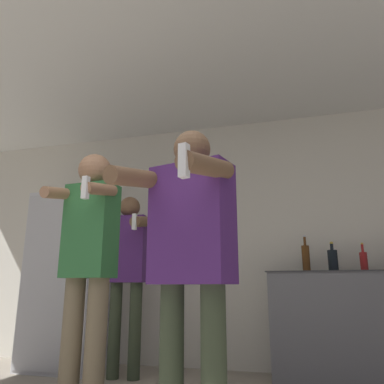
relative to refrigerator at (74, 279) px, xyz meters
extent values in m
cube|color=beige|center=(1.41, 0.38, 0.41)|extent=(7.00, 0.06, 2.55)
cube|color=silver|center=(1.41, -1.18, 1.71)|extent=(7.00, 3.58, 0.05)
cube|color=silver|center=(0.00, 0.01, 0.00)|extent=(0.77, 0.69, 1.73)
cube|color=#B6B6BB|center=(0.00, -0.35, 0.00)|extent=(0.74, 0.01, 1.66)
cylinder|color=#99999E|center=(0.25, -0.37, 0.09)|extent=(0.02, 0.02, 0.78)
cube|color=slate|center=(2.77, 0.10, -0.41)|extent=(1.55, 0.51, 0.91)
cube|color=#38383A|center=(2.77, 0.10, 0.05)|extent=(1.58, 0.54, 0.01)
cylinder|color=black|center=(2.57, 0.10, 0.15)|extent=(0.09, 0.09, 0.19)
cylinder|color=black|center=(2.57, 0.10, 0.27)|extent=(0.03, 0.03, 0.06)
sphere|color=#B29933|center=(2.57, 0.10, 0.30)|extent=(0.03, 0.03, 0.03)
cylinder|color=#563314|center=(2.34, 0.10, 0.17)|extent=(0.07, 0.07, 0.24)
cylinder|color=#563314|center=(2.34, 0.10, 0.33)|extent=(0.02, 0.02, 0.09)
sphere|color=silver|center=(2.34, 0.10, 0.37)|extent=(0.03, 0.03, 0.03)
cylinder|color=maroon|center=(2.82, 0.10, 0.13)|extent=(0.06, 0.06, 0.16)
cylinder|color=maroon|center=(2.82, 0.10, 0.25)|extent=(0.02, 0.02, 0.07)
sphere|color=#B29933|center=(2.82, 0.10, 0.29)|extent=(0.02, 0.02, 0.02)
cylinder|color=#38422D|center=(1.66, -1.71, -0.47)|extent=(0.12, 0.12, 0.79)
cylinder|color=#38422D|center=(1.87, -1.77, -0.47)|extent=(0.12, 0.12, 0.79)
cube|color=#4C236B|center=(1.76, -1.74, 0.23)|extent=(0.44, 0.29, 0.60)
sphere|color=brown|center=(1.76, -1.74, 0.62)|extent=(0.20, 0.20, 0.20)
cylinder|color=brown|center=(1.53, -1.89, 0.44)|extent=(0.19, 0.43, 0.16)
cylinder|color=brown|center=(1.90, -1.98, 0.44)|extent=(0.19, 0.43, 0.16)
cube|color=white|center=(1.85, -2.18, 0.40)|extent=(0.04, 0.04, 0.14)
cylinder|color=#75664C|center=(0.83, -1.27, -0.45)|extent=(0.13, 0.13, 0.84)
cylinder|color=#75664C|center=(1.01, -1.29, -0.45)|extent=(0.13, 0.13, 0.84)
cube|color=#2D6B38|center=(0.92, -1.28, 0.29)|extent=(0.35, 0.23, 0.63)
sphere|color=#9E7051|center=(0.92, -1.28, 0.72)|extent=(0.23, 0.23, 0.23)
cylinder|color=#9E7051|center=(0.75, -1.42, 0.53)|extent=(0.10, 0.32, 0.13)
cylinder|color=#9E7051|center=(1.07, -1.44, 0.53)|extent=(0.10, 0.32, 0.13)
cube|color=white|center=(1.05, -1.59, 0.50)|extent=(0.04, 0.04, 0.14)
cylinder|color=#38422D|center=(0.62, -0.26, -0.46)|extent=(0.11, 0.11, 0.82)
cylinder|color=#38422D|center=(0.81, -0.24, -0.46)|extent=(0.11, 0.11, 0.82)
cube|color=#4C236B|center=(0.72, -0.25, 0.27)|extent=(0.37, 0.23, 0.62)
sphere|color=brown|center=(0.72, -0.25, 0.67)|extent=(0.20, 0.20, 0.20)
cylinder|color=brown|center=(0.57, -0.43, 0.50)|extent=(0.13, 0.35, 0.15)
cylinder|color=brown|center=(0.90, -0.40, 0.50)|extent=(0.13, 0.35, 0.15)
cube|color=white|center=(0.92, -0.56, 0.47)|extent=(0.04, 0.04, 0.14)
camera|label=1|loc=(2.26, -3.53, -0.09)|focal=35.00mm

